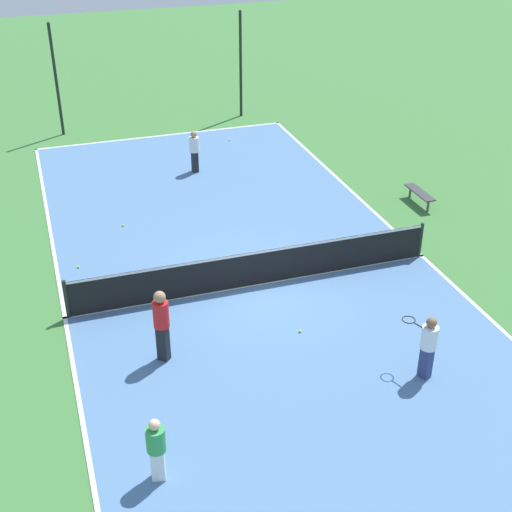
{
  "coord_description": "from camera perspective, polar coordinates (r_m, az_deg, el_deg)",
  "views": [
    {
      "loc": [
        -5.12,
        -15.49,
        10.11
      ],
      "look_at": [
        0.0,
        0.0,
        0.9
      ],
      "focal_mm": 50.0,
      "sensor_mm": 36.0,
      "label": 1
    }
  ],
  "objects": [
    {
      "name": "fence_post_back_right",
      "position": [
        31.6,
        -1.24,
        15.04
      ],
      "size": [
        0.12,
        0.12,
        4.5
      ],
      "color": "black",
      "rests_on": "ground_plane"
    },
    {
      "name": "player_coach_red",
      "position": [
        16.03,
        -7.58,
        -5.17
      ],
      "size": [
        0.51,
        0.51,
        1.82
      ],
      "rotation": [
        0.0,
        0.0,
        5.54
      ],
      "color": "black",
      "rests_on": "court_surface"
    },
    {
      "name": "ground_plane",
      "position": [
        19.2,
        -0.0,
        -2.34
      ],
      "size": [
        80.0,
        80.0,
        0.0
      ],
      "primitive_type": "plane",
      "color": "#3D7538"
    },
    {
      "name": "tennis_ball_left_sideline",
      "position": [
        17.36,
        3.55,
        -6.01
      ],
      "size": [
        0.07,
        0.07,
        0.07
      ],
      "primitive_type": "sphere",
      "color": "#CCE033",
      "rests_on": "court_surface"
    },
    {
      "name": "player_near_white",
      "position": [
        15.93,
        13.6,
        -6.81
      ],
      "size": [
        0.63,
        0.99,
        1.55
      ],
      "rotation": [
        0.0,
        0.0,
        1.92
      ],
      "color": "navy",
      "rests_on": "court_surface"
    },
    {
      "name": "court_surface",
      "position": [
        19.19,
        -0.0,
        -2.31
      ],
      "size": [
        10.17,
        24.66,
        0.02
      ],
      "color": "#4C729E",
      "rests_on": "ground_plane"
    },
    {
      "name": "player_far_white",
      "position": [
        25.96,
        -4.95,
        8.53
      ],
      "size": [
        0.4,
        0.4,
        1.54
      ],
      "rotation": [
        0.0,
        0.0,
        4.82
      ],
      "color": "black",
      "rests_on": "court_surface"
    },
    {
      "name": "bench",
      "position": [
        24.13,
        12.95,
        4.89
      ],
      "size": [
        0.36,
        1.47,
        0.45
      ],
      "rotation": [
        0.0,
        0.0,
        1.57
      ],
      "color": "#333338",
      "rests_on": "ground_plane"
    },
    {
      "name": "player_far_green",
      "position": [
        13.41,
        -7.98,
        -14.85
      ],
      "size": [
        0.44,
        0.44,
        1.41
      ],
      "rotation": [
        0.0,
        0.0,
        2.9
      ],
      "color": "white",
      "rests_on": "court_surface"
    },
    {
      "name": "fence_post_back_left",
      "position": [
        30.33,
        -15.69,
        13.37
      ],
      "size": [
        0.12,
        0.12,
        4.5
      ],
      "color": "black",
      "rests_on": "ground_plane"
    },
    {
      "name": "tennis_ball_far_baseline",
      "position": [
        20.53,
        -14.03,
        -0.85
      ],
      "size": [
        0.07,
        0.07,
        0.07
      ],
      "primitive_type": "sphere",
      "color": "#CCE033",
      "rests_on": "court_surface"
    },
    {
      "name": "tennis_net",
      "position": [
        18.91,
        -0.0,
        -0.9
      ],
      "size": [
        9.97,
        0.1,
        1.06
      ],
      "color": "black",
      "rests_on": "court_surface"
    },
    {
      "name": "tennis_ball_near_net",
      "position": [
        29.18,
        -2.13,
        9.27
      ],
      "size": [
        0.07,
        0.07,
        0.07
      ],
      "primitive_type": "sphere",
      "color": "#CCE033",
      "rests_on": "court_surface"
    },
    {
      "name": "tennis_ball_midcourt",
      "position": [
        22.56,
        -10.59,
        2.44
      ],
      "size": [
        0.07,
        0.07,
        0.07
      ],
      "primitive_type": "sphere",
      "color": "#CCE033",
      "rests_on": "court_surface"
    }
  ]
}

